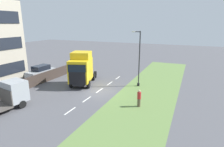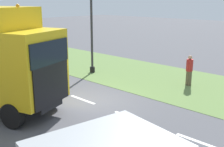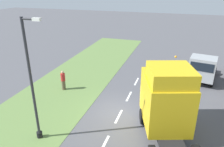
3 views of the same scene
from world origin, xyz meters
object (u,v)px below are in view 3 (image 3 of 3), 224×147
object	(u,v)px
lamp_post	(33,89)
pedestrian	(63,80)
lorry_cab	(166,101)
flatbed_truck	(203,69)

from	to	relation	value
lamp_post	pedestrian	distance (m)	7.16
lorry_cab	flatbed_truck	size ratio (longest dim) A/B	1.30
lamp_post	flatbed_truck	bearing A→B (deg)	49.49
lorry_cab	flatbed_truck	world-z (taller)	lorry_cab
flatbed_truck	lamp_post	world-z (taller)	lamp_post
lorry_cab	flatbed_truck	bearing A→B (deg)	54.89
flatbed_truck	pedestrian	bearing A→B (deg)	34.00
lorry_cab	lamp_post	bearing A→B (deg)	-177.35
flatbed_truck	lorry_cab	bearing A→B (deg)	83.04
lorry_cab	lamp_post	world-z (taller)	lamp_post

